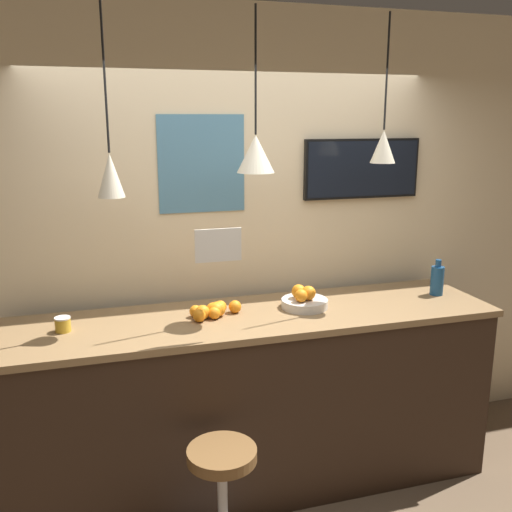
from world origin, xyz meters
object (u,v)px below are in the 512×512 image
at_px(juice_bottle, 437,280).
at_px(spread_jar, 63,324).
at_px(bar_stool, 222,490).
at_px(mounted_tv, 362,169).
at_px(fruit_bowl, 304,300).

relative_size(juice_bottle, spread_jar, 2.76).
xyz_separation_m(bar_stool, mounted_tv, (1.22, 1.03, 1.47)).
xyz_separation_m(fruit_bowl, mounted_tv, (0.55, 0.39, 0.74)).
relative_size(fruit_bowl, mounted_tv, 0.34).
distance_m(fruit_bowl, spread_jar, 1.38).
relative_size(fruit_bowl, spread_jar, 3.32).
relative_size(spread_jar, mounted_tv, 0.10).
bearing_deg(juice_bottle, fruit_bowl, 179.98).
bearing_deg(spread_jar, mounted_tv, 11.37).
distance_m(bar_stool, spread_jar, 1.20).
xyz_separation_m(juice_bottle, mounted_tv, (-0.37, 0.39, 0.69)).
xyz_separation_m(juice_bottle, spread_jar, (-2.30, 0.00, -0.06)).
height_order(bar_stool, juice_bottle, juice_bottle).
bearing_deg(spread_jar, juice_bottle, -0.00).
bearing_deg(mounted_tv, juice_bottle, -46.33).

